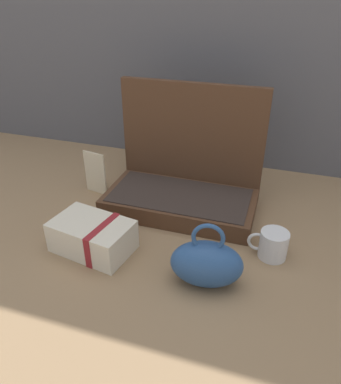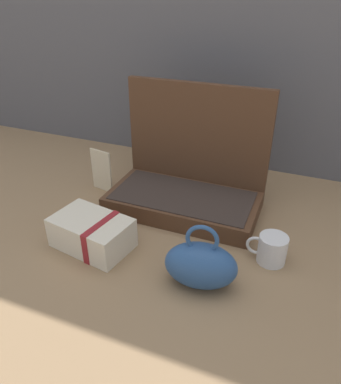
# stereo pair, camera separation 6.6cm
# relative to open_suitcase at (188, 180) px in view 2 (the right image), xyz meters

# --- Properties ---
(ground_plane) EXTENTS (6.00, 6.00, 0.00)m
(ground_plane) POSITION_rel_open_suitcase_xyz_m (0.02, -0.17, -0.10)
(ground_plane) COLOR #8C6D4C
(open_suitcase) EXTENTS (0.50, 0.27, 0.41)m
(open_suitcase) POSITION_rel_open_suitcase_xyz_m (0.00, 0.00, 0.00)
(open_suitcase) COLOR #4C301E
(open_suitcase) RESTS_ON ground_plane
(teal_pouch_handbag) EXTENTS (0.20, 0.14, 0.19)m
(teal_pouch_handbag) POSITION_rel_open_suitcase_xyz_m (0.16, -0.36, -0.03)
(teal_pouch_handbag) COLOR #284C7F
(teal_pouch_handbag) RESTS_ON ground_plane
(cream_toiletry_bag) EXTENTS (0.25, 0.18, 0.10)m
(cream_toiletry_bag) POSITION_rel_open_suitcase_xyz_m (-0.18, -0.33, -0.05)
(cream_toiletry_bag) COLOR beige
(cream_toiletry_bag) RESTS_ON ground_plane
(coffee_mug) EXTENTS (0.11, 0.08, 0.08)m
(coffee_mug) POSITION_rel_open_suitcase_xyz_m (0.32, -0.20, -0.06)
(coffee_mug) COLOR silver
(coffee_mug) RESTS_ON ground_plane
(info_card_left) EXTENTS (0.09, 0.02, 0.16)m
(info_card_left) POSITION_rel_open_suitcase_xyz_m (-0.33, -0.02, -0.02)
(info_card_left) COLOR beige
(info_card_left) RESTS_ON ground_plane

